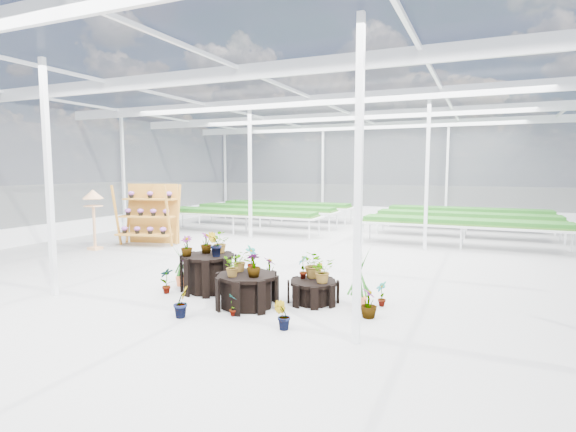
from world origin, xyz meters
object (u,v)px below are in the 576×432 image
at_px(plinth_mid, 247,290).
at_px(plinth_low, 313,292).
at_px(bird_table, 94,220).
at_px(plinth_tall, 209,273).
at_px(shelf_rack, 148,215).

xyz_separation_m(plinth_mid, plinth_low, (1.00, 0.70, -0.09)).
bearing_deg(bird_table, plinth_low, -10.22).
bearing_deg(plinth_low, bird_table, 162.99).
height_order(plinth_tall, bird_table, bird_table).
distance_m(plinth_low, bird_table, 8.38).
relative_size(plinth_mid, shelf_rack, 0.57).
xyz_separation_m(shelf_rack, bird_table, (-0.90, -1.34, -0.06)).
relative_size(plinth_tall, plinth_low, 1.19).
bearing_deg(plinth_mid, shelf_rack, 143.60).
distance_m(plinth_mid, plinth_low, 1.22).
height_order(plinth_mid, plinth_low, plinth_mid).
distance_m(plinth_tall, shelf_rack, 6.26).
height_order(plinth_mid, shelf_rack, shelf_rack).
relative_size(plinth_tall, bird_table, 0.59).
bearing_deg(plinth_tall, bird_table, 156.27).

